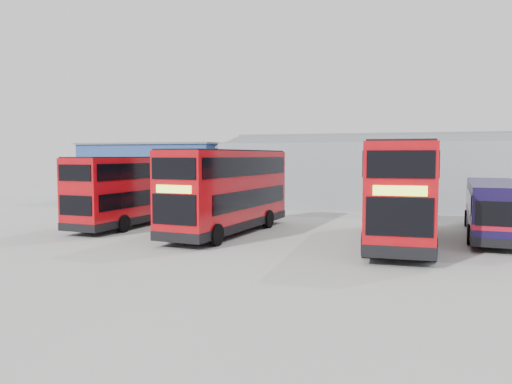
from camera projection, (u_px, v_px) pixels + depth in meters
name	position (u px, v px, depth m)	size (l,w,h in m)	color
ground_plane	(246.00, 242.00, 23.35)	(120.00, 120.00, 0.00)	gray
office_block	(162.00, 172.00, 44.47)	(12.30, 8.32, 5.12)	navy
maintenance_shed	(421.00, 174.00, 39.79)	(30.50, 12.00, 5.89)	gray
double_decker_left	(132.00, 191.00, 28.80)	(2.94, 9.56, 3.99)	#B00A10
double_decker_centre	(228.00, 192.00, 25.91)	(3.59, 10.48, 4.35)	#B00A10
double_decker_right	(399.00, 193.00, 22.97)	(3.02, 11.06, 4.65)	#B00A10
single_decker_blue	(493.00, 210.00, 24.76)	(3.08, 10.28, 2.75)	#0F0B34
panel_van	(135.00, 191.00, 39.67)	(2.32, 5.25, 2.27)	silver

